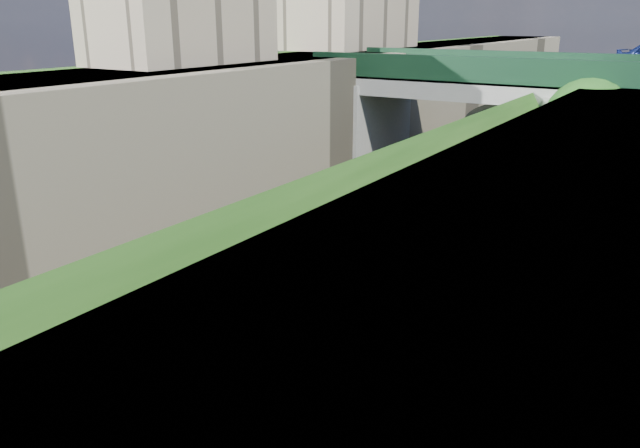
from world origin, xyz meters
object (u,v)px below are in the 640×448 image
(tender, at_px, (401,228))
(road_bridge, at_px, (491,121))
(tree, at_px, (590,126))
(locomotive, at_px, (282,293))

(tender, bearing_deg, road_bridge, 91.38)
(road_bridge, bearing_deg, tree, -30.14)
(road_bridge, relative_size, locomotive, 1.56)
(road_bridge, height_order, locomotive, road_bridge)
(road_bridge, height_order, tender, road_bridge)
(locomotive, bearing_deg, tree, 72.65)
(tender, bearing_deg, tree, 58.60)
(tree, height_order, locomotive, tree)
(locomotive, distance_m, tender, 7.37)
(road_bridge, xyz_separation_m, tender, (0.26, -10.61, -2.46))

